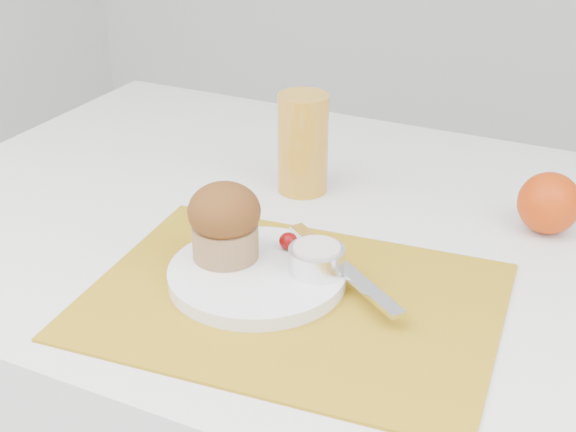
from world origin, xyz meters
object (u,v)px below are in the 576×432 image
at_px(plate, 257,275).
at_px(orange, 549,203).
at_px(muffin, 225,221).
at_px(juice_glass, 303,144).

distance_m(plate, orange, 0.39).
height_order(plate, muffin, muffin).
bearing_deg(orange, muffin, -140.08).
relative_size(plate, juice_glass, 1.44).
height_order(orange, juice_glass, juice_glass).
xyz_separation_m(plate, juice_glass, (-0.06, 0.25, 0.06)).
relative_size(plate, muffin, 2.19).
bearing_deg(muffin, plate, -11.33).
xyz_separation_m(orange, muffin, (-0.32, -0.27, 0.03)).
bearing_deg(orange, plate, -134.68).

